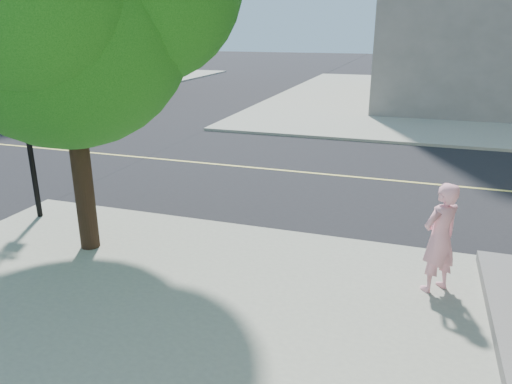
% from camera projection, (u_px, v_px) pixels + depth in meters
% --- Properties ---
extents(ground, '(140.00, 140.00, 0.00)m').
position_uv_depth(ground, '(84.00, 209.00, 11.34)').
color(ground, black).
rests_on(ground, ground).
extents(road_ew, '(140.00, 9.00, 0.01)m').
position_uv_depth(road_ew, '(174.00, 161.00, 15.38)').
color(road_ew, black).
rests_on(road_ew, ground).
extents(sidewalk_nw, '(26.00, 25.00, 0.12)m').
position_uv_depth(sidewalk_nw, '(9.00, 80.00, 37.51)').
color(sidewalk_nw, gray).
rests_on(sidewalk_nw, ground).
extents(man_on_phone, '(0.75, 0.75, 1.75)m').
position_uv_depth(man_on_phone, '(440.00, 238.00, 7.37)').
color(man_on_phone, '#FEA2B4').
rests_on(man_on_phone, sidewalk_se).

